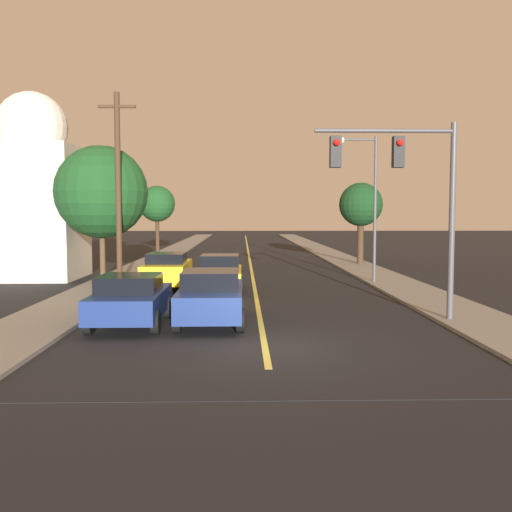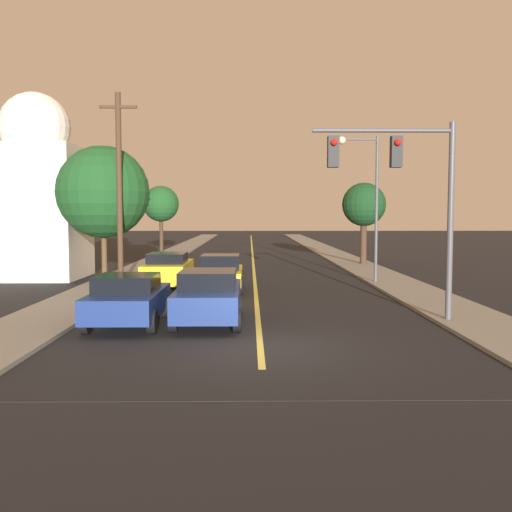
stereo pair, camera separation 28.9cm
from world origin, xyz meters
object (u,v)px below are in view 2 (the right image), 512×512
at_px(tree_left_near, 103,192).
at_px(domed_building_left, 37,193).
at_px(car_outer_lane_second, 168,270).
at_px(streetlamp_right, 367,188).
at_px(car_near_lane_second, 221,272).
at_px(traffic_signal_mast, 405,180).
at_px(car_near_lane_front, 209,296).
at_px(car_outer_lane_front, 128,299).
at_px(tree_left_far, 161,204).
at_px(tree_right_near, 364,205).
at_px(utility_pole_left, 119,187).

xyz_separation_m(tree_left_near, domed_building_left, (-3.92, 2.28, 0.06)).
bearing_deg(car_outer_lane_second, streetlamp_right, 10.56).
height_order(car_near_lane_second, traffic_signal_mast, traffic_signal_mast).
xyz_separation_m(car_near_lane_front, traffic_signal_mast, (5.75, -0.07, 3.42)).
xyz_separation_m(traffic_signal_mast, streetlamp_right, (0.85, 9.53, 0.21)).
relative_size(car_outer_lane_front, tree_left_near, 0.64).
bearing_deg(tree_left_far, tree_right_near, -30.57).
bearing_deg(streetlamp_right, utility_pole_left, -171.98).
height_order(traffic_signal_mast, tree_left_far, traffic_signal_mast).
bearing_deg(tree_left_near, tree_right_near, 33.16).
bearing_deg(traffic_signal_mast, streetlamp_right, 84.93).
bearing_deg(car_near_lane_second, tree_right_near, 55.08).
relative_size(car_outer_lane_front, tree_left_far, 0.75).
bearing_deg(tree_left_near, utility_pole_left, -59.30).
bearing_deg(car_outer_lane_second, car_outer_lane_front, -90.00).
bearing_deg(car_near_lane_front, car_outer_lane_front, -172.04).
bearing_deg(car_near_lane_front, streetlamp_right, 55.12).
bearing_deg(car_near_lane_second, streetlamp_right, 19.89).
distance_m(streetlamp_right, tree_left_near, 12.20).
bearing_deg(car_near_lane_front, traffic_signal_mast, -0.68).
xyz_separation_m(car_outer_lane_front, tree_left_near, (-3.29, 10.30, 3.48)).
relative_size(car_outer_lane_second, tree_right_near, 0.83).
relative_size(traffic_signal_mast, streetlamp_right, 0.87).
xyz_separation_m(car_near_lane_front, streetlamp_right, (6.60, 9.46, 3.63)).
bearing_deg(car_outer_lane_front, tree_left_far, 96.78).
height_order(car_near_lane_front, car_outer_lane_front, car_near_lane_front).
xyz_separation_m(streetlamp_right, tree_right_near, (1.82, 9.67, -0.63)).
bearing_deg(traffic_signal_mast, domed_building_left, 141.07).
height_order(car_outer_lane_front, tree_left_far, tree_left_far).
bearing_deg(car_near_lane_front, tree_right_near, 66.26).
distance_m(tree_left_far, tree_right_near, 16.28).
bearing_deg(domed_building_left, tree_left_near, -30.22).
bearing_deg(tree_left_near, tree_left_far, 90.03).
height_order(utility_pole_left, tree_left_near, utility_pole_left).
bearing_deg(tree_left_far, domed_building_left, -104.47).
xyz_separation_m(car_outer_lane_front, traffic_signal_mast, (8.05, 0.25, 3.46)).
bearing_deg(car_outer_lane_front, car_outer_lane_second, 90.00).
height_order(car_outer_lane_front, tree_left_near, tree_left_near).
distance_m(car_outer_lane_second, utility_pole_left, 4.14).
bearing_deg(car_outer_lane_second, car_near_lane_second, -17.52).
height_order(car_near_lane_second, tree_left_far, tree_left_far).
height_order(car_outer_lane_front, domed_building_left, domed_building_left).
xyz_separation_m(streetlamp_right, tree_left_far, (-12.20, 17.95, -0.42)).
bearing_deg(tree_left_far, streetlamp_right, -55.80).
bearing_deg(domed_building_left, traffic_signal_mast, -38.93).
height_order(car_outer_lane_front, traffic_signal_mast, traffic_signal_mast).
height_order(car_outer_lane_second, traffic_signal_mast, traffic_signal_mast).
height_order(car_near_lane_second, car_outer_lane_second, car_outer_lane_second).
relative_size(tree_left_near, tree_right_near, 1.23).
bearing_deg(car_outer_lane_front, traffic_signal_mast, 1.81).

